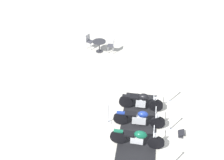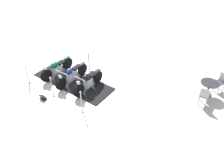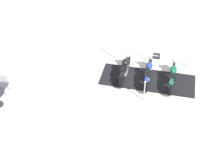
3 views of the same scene
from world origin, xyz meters
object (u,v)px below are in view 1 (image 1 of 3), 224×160
object	(u,v)px
motorcycle_navy	(140,118)
stanchion_right_rear	(170,96)
motorcycle_forest	(138,138)
cafe_chair_near_table	(89,40)
motorcycle_black	(141,101)
stanchion_right_mid	(171,124)
info_placard	(181,134)
cafe_chair_across_table	(112,45)
cafe_table	(99,44)
stanchion_left_mid	(108,116)

from	to	relation	value
motorcycle_navy	stanchion_right_rear	bearing A→B (deg)	53.78
motorcycle_forest	cafe_chair_near_table	bearing A→B (deg)	117.89
motorcycle_navy	motorcycle_black	xyz separation A→B (m)	(1.01, -0.45, 0.02)
stanchion_right_mid	info_placard	size ratio (longest dim) A/B	2.47
stanchion_right_mid	info_placard	distance (m)	0.61
stanchion_right_mid	info_placard	world-z (taller)	stanchion_right_mid
motorcycle_navy	stanchion_right_mid	world-z (taller)	stanchion_right_mid
stanchion_right_rear	cafe_chair_across_table	xyz separation A→B (m)	(5.36, 1.52, 0.16)
motorcycle_black	cafe_table	xyz separation A→B (m)	(5.82, 0.74, 0.04)
stanchion_left_mid	cafe_chair_near_table	xyz separation A→B (m)	(6.89, -0.45, 0.15)
motorcycle_black	cafe_chair_near_table	distance (m)	6.57
stanchion_left_mid	cafe_chair_near_table	world-z (taller)	stanchion_left_mid
motorcycle_forest	info_placard	size ratio (longest dim) A/B	4.63
motorcycle_navy	info_placard	world-z (taller)	motorcycle_navy
info_placard	cafe_chair_across_table	xyz separation A→B (m)	(7.46, 1.10, 0.48)
motorcycle_forest	stanchion_left_mid	xyz separation A→B (m)	(1.59, 0.84, -0.12)
stanchion_right_rear	stanchion_left_mid	bearing A→B (deg)	100.39
motorcycle_forest	stanchion_right_mid	xyz separation A→B (m)	(0.47, -1.67, -0.11)
motorcycle_navy	motorcycle_black	distance (m)	1.11
cafe_table	cafe_chair_across_table	bearing A→B (deg)	-111.91
cafe_chair_near_table	stanchion_left_mid	bearing A→B (deg)	-44.00
stanchion_left_mid	cafe_chair_near_table	distance (m)	6.91
cafe_chair_across_table	cafe_chair_near_table	bearing A→B (deg)	-13.93
motorcycle_navy	stanchion_right_rear	xyz separation A→B (m)	(1.17, -1.99, -0.11)
motorcycle_navy	cafe_table	world-z (taller)	motorcycle_navy
motorcycle_black	cafe_chair_near_table	xyz separation A→B (m)	(6.45, 1.27, 0.03)
stanchion_left_mid	cafe_table	size ratio (longest dim) A/B	1.33
cafe_table	cafe_chair_near_table	distance (m)	0.82
motorcycle_forest	info_placard	world-z (taller)	motorcycle_forest
motorcycle_forest	stanchion_right_mid	world-z (taller)	stanchion_right_mid
motorcycle_navy	cafe_table	distance (m)	6.84
stanchion_right_mid	cafe_chair_near_table	size ratio (longest dim) A/B	1.16
cafe_chair_across_table	stanchion_right_rear	bearing A→B (deg)	127.74
cafe_table	cafe_chair_across_table	xyz separation A→B (m)	(-0.31, -0.76, -0.01)
info_placard	cafe_chair_near_table	size ratio (longest dim) A/B	0.47
stanchion_left_mid	cafe_chair_across_table	world-z (taller)	stanchion_left_mid
motorcycle_black	cafe_table	size ratio (longest dim) A/B	2.28
motorcycle_forest	cafe_chair_across_table	distance (m)	7.60
cafe_chair_near_table	cafe_chair_across_table	size ratio (longest dim) A/B	1.00
stanchion_right_rear	cafe_chair_near_table	distance (m)	6.90
cafe_chair_near_table	cafe_chair_across_table	xyz separation A→B (m)	(-0.94, -1.29, -0.00)
motorcycle_forest	info_placard	distance (m)	2.06
stanchion_right_rear	stanchion_left_mid	distance (m)	3.32
motorcycle_navy	cafe_table	bearing A→B (deg)	115.80
cafe_table	motorcycle_black	bearing A→B (deg)	-172.75
stanchion_right_mid	cafe_chair_across_table	distance (m)	7.12
motorcycle_navy	cafe_chair_near_table	distance (m)	7.51
cafe_table	cafe_chair_across_table	distance (m)	0.82
stanchion_right_rear	info_placard	distance (m)	2.16
motorcycle_navy	info_placard	distance (m)	1.87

